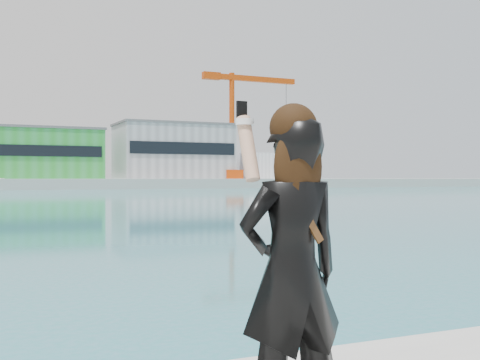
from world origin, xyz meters
name	(u,v)px	position (x,y,z in m)	size (l,w,h in m)	color
warehouse_green	(25,153)	(8.00, 127.98, 7.26)	(30.60, 16.36, 10.50)	green
warehouse_grey_right	(173,151)	(40.00, 127.98, 8.26)	(25.50, 15.35, 12.50)	gray
ancillary_shed	(263,166)	(62.00, 126.00, 5.00)	(12.00, 10.00, 6.00)	silver
dock_crane	(237,121)	(53.20, 122.00, 15.07)	(23.00, 4.00, 24.00)	#D4430C
flagpole_right	(100,157)	(22.09, 121.00, 6.54)	(1.28, 0.16, 8.00)	silver
buoy_near	(311,197)	(33.57, 56.22, 0.00)	(0.50, 0.50, 0.50)	yellow
woman	(292,263)	(-0.34, -0.32, 1.73)	(0.64, 0.43, 1.83)	black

